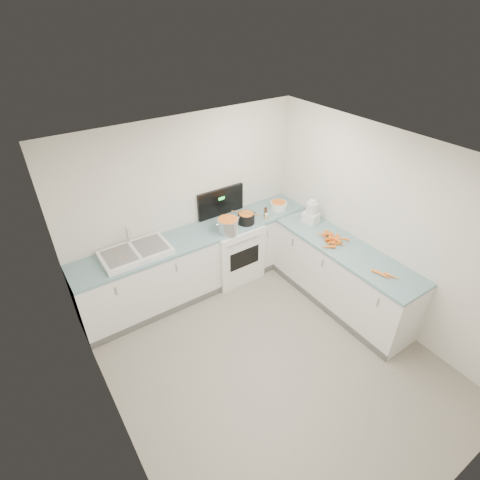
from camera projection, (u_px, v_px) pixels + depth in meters
floor at (270, 361)px, 4.55m from camera, size 3.50×4.00×0.00m
ceiling at (284, 168)px, 3.16m from camera, size 3.50×4.00×0.00m
wall_back at (186, 205)px, 5.23m from camera, size 3.50×0.00×2.50m
wall_front at (465, 443)px, 2.48m from camera, size 3.50×0.00×2.50m
wall_left at (107, 360)px, 3.04m from camera, size 0.00×4.00×2.50m
wall_right at (385, 231)px, 4.67m from camera, size 0.00×4.00×2.50m
counter_back at (200, 261)px, 5.46m from camera, size 3.50×0.62×0.94m
counter_right at (341, 275)px, 5.17m from camera, size 0.62×2.20×0.94m
stove at (232, 249)px, 5.70m from camera, size 0.76×0.65×1.36m
sink at (136, 252)px, 4.76m from camera, size 0.86×0.52×0.31m
steel_pot at (228, 226)px, 5.19m from camera, size 0.35×0.35×0.22m
black_pot at (246, 219)px, 5.40m from camera, size 0.29×0.29×0.17m
wooden_spoon at (246, 213)px, 5.34m from camera, size 0.29×0.35×0.02m
mixing_bowl at (278, 206)px, 5.75m from camera, size 0.32×0.32×0.12m
extract_bottle at (266, 212)px, 5.57m from camera, size 0.05×0.05×0.13m
spice_jar at (266, 217)px, 5.50m from camera, size 0.04×0.04×0.08m
food_processor at (311, 213)px, 5.37m from camera, size 0.21×0.24×0.36m
carrot_pile at (332, 239)px, 5.02m from camera, size 0.42×0.40×0.09m
peeled_carrots at (385, 275)px, 4.41m from camera, size 0.17×0.30×0.04m
peelings at (119, 254)px, 4.65m from camera, size 0.18×0.27×0.01m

